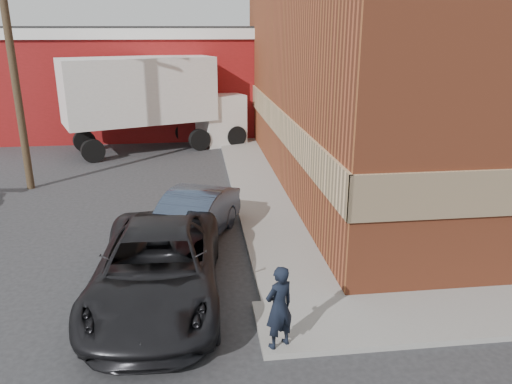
{
  "coord_description": "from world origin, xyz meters",
  "views": [
    {
      "loc": [
        -1.54,
        -9.05,
        5.53
      ],
      "look_at": [
        -0.05,
        2.88,
        1.56
      ],
      "focal_mm": 35.0,
      "sensor_mm": 36.0,
      "label": 1
    }
  ],
  "objects_px": {
    "brick_building": "(464,52)",
    "sedan": "(191,219)",
    "box_truck": "(157,97)",
    "warehouse": "(112,79)",
    "utility_pole": "(11,52)",
    "man": "(279,307)",
    "suv_a": "(157,268)"
  },
  "relations": [
    {
      "from": "brick_building",
      "to": "sedan",
      "type": "height_order",
      "value": "brick_building"
    },
    {
      "from": "box_truck",
      "to": "warehouse",
      "type": "bearing_deg",
      "value": 97.46
    },
    {
      "from": "brick_building",
      "to": "box_truck",
      "type": "distance_m",
      "value": 13.21
    },
    {
      "from": "utility_pole",
      "to": "brick_building",
      "type": "bearing_deg",
      "value": -0.02
    },
    {
      "from": "utility_pole",
      "to": "sedan",
      "type": "distance_m",
      "value": 8.97
    },
    {
      "from": "utility_pole",
      "to": "box_truck",
      "type": "bearing_deg",
      "value": 52.99
    },
    {
      "from": "man",
      "to": "sedan",
      "type": "relative_size",
      "value": 0.37
    },
    {
      "from": "suv_a",
      "to": "box_truck",
      "type": "distance_m",
      "value": 14.31
    },
    {
      "from": "man",
      "to": "sedan",
      "type": "height_order",
      "value": "man"
    },
    {
      "from": "man",
      "to": "sedan",
      "type": "distance_m",
      "value": 5.25
    },
    {
      "from": "utility_pole",
      "to": "box_truck",
      "type": "distance_m",
      "value": 7.47
    },
    {
      "from": "warehouse",
      "to": "suv_a",
      "type": "bearing_deg",
      "value": -79.62
    },
    {
      "from": "utility_pole",
      "to": "man",
      "type": "relative_size",
      "value": 5.77
    },
    {
      "from": "sedan",
      "to": "suv_a",
      "type": "distance_m",
      "value": 3.05
    },
    {
      "from": "brick_building",
      "to": "box_truck",
      "type": "relative_size",
      "value": 2.03
    },
    {
      "from": "brick_building",
      "to": "box_truck",
      "type": "height_order",
      "value": "brick_building"
    },
    {
      "from": "brick_building",
      "to": "man",
      "type": "height_order",
      "value": "brick_building"
    },
    {
      "from": "utility_pole",
      "to": "suv_a",
      "type": "distance_m",
      "value": 10.67
    },
    {
      "from": "brick_building",
      "to": "utility_pole",
      "type": "distance_m",
      "value": 16.0
    },
    {
      "from": "sedan",
      "to": "brick_building",
      "type": "bearing_deg",
      "value": 51.36
    },
    {
      "from": "man",
      "to": "box_truck",
      "type": "bearing_deg",
      "value": -106.73
    },
    {
      "from": "man",
      "to": "suv_a",
      "type": "relative_size",
      "value": 0.28
    },
    {
      "from": "brick_building",
      "to": "man",
      "type": "relative_size",
      "value": 11.7
    },
    {
      "from": "sedan",
      "to": "box_truck",
      "type": "bearing_deg",
      "value": 120.5
    },
    {
      "from": "suv_a",
      "to": "warehouse",
      "type": "bearing_deg",
      "value": 102.72
    },
    {
      "from": "brick_building",
      "to": "box_truck",
      "type": "xyz_separation_m",
      "value": [
        -11.71,
        5.69,
        -2.22
      ]
    },
    {
      "from": "man",
      "to": "brick_building",
      "type": "bearing_deg",
      "value": -156.76
    },
    {
      "from": "warehouse",
      "to": "utility_pole",
      "type": "xyz_separation_m",
      "value": [
        -1.5,
        -11.0,
        1.93
      ]
    },
    {
      "from": "man",
      "to": "suv_a",
      "type": "height_order",
      "value": "man"
    },
    {
      "from": "utility_pole",
      "to": "box_truck",
      "type": "height_order",
      "value": "utility_pole"
    },
    {
      "from": "man",
      "to": "sedan",
      "type": "xyz_separation_m",
      "value": [
        -1.53,
        5.01,
        -0.21
      ]
    },
    {
      "from": "suv_a",
      "to": "box_truck",
      "type": "xyz_separation_m",
      "value": [
        -0.79,
        14.18,
        1.69
      ]
    }
  ]
}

